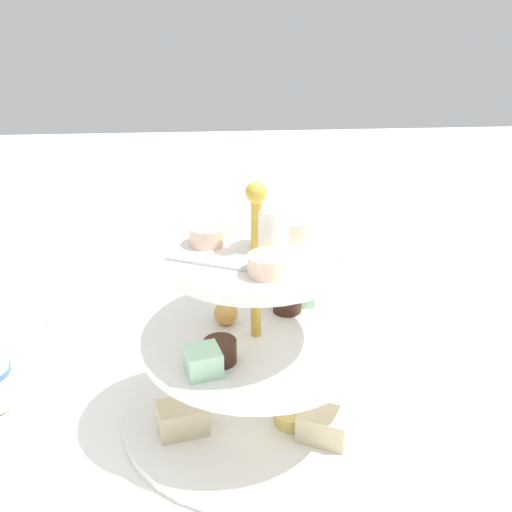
% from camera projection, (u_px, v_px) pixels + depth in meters
% --- Properties ---
extents(ground_plane, '(2.40, 2.40, 0.00)m').
position_uv_depth(ground_plane, '(256.00, 415.00, 0.67)').
color(ground_plane, white).
extents(tiered_serving_stand, '(0.28, 0.28, 0.26)m').
position_uv_depth(tiered_serving_stand, '(256.00, 354.00, 0.64)').
color(tiered_serving_stand, white).
rests_on(tiered_serving_stand, ground_plane).
extents(water_glass_tall_right, '(0.07, 0.07, 0.12)m').
position_uv_depth(water_glass_tall_right, '(329.00, 261.00, 0.87)').
color(water_glass_tall_right, silver).
rests_on(water_glass_tall_right, ground_plane).
extents(butter_knife_right, '(0.14, 0.12, 0.00)m').
position_uv_depth(butter_knife_right, '(103.00, 301.00, 0.89)').
color(butter_knife_right, silver).
rests_on(butter_knife_right, ground_plane).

